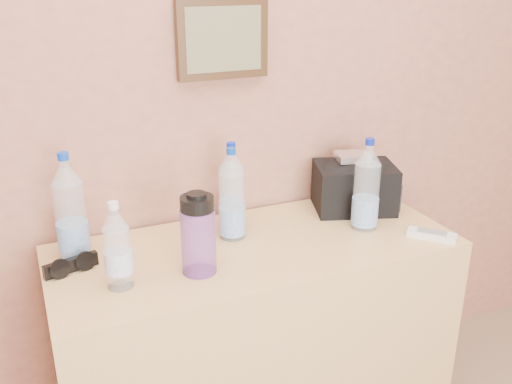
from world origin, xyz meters
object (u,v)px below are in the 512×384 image
at_px(toiletry_bag, 354,184).
at_px(pet_large_c, 232,199).
at_px(foil_packet, 353,157).
at_px(pet_large_d, 366,189).
at_px(nalgene_bottle, 198,234).
at_px(pet_small, 118,250).
at_px(pet_large_a, 70,213).
at_px(ac_remote, 432,235).
at_px(dresser, 255,349).
at_px(sunglasses, 71,265).
at_px(pet_large_b, 232,192).

bearing_deg(toiletry_bag, pet_large_c, -156.61).
distance_m(pet_large_c, foil_packet, 0.48).
distance_m(pet_large_d, nalgene_bottle, 0.60).
bearing_deg(pet_small, toiletry_bag, 13.21).
distance_m(pet_large_a, pet_large_d, 0.93).
xyz_separation_m(pet_large_d, ac_remote, (0.16, -0.16, -0.13)).
xyz_separation_m(dresser, ac_remote, (0.54, -0.18, 0.41)).
bearing_deg(pet_large_a, pet_large_d, -10.39).
bearing_deg(dresser, pet_small, -169.30).
bearing_deg(toiletry_bag, sunglasses, -157.52).
bearing_deg(sunglasses, toiletry_bag, -11.08).
height_order(sunglasses, toiletry_bag, toiletry_bag).
relative_size(pet_large_a, pet_large_c, 1.10).
relative_size(pet_large_c, pet_small, 1.21).
height_order(pet_large_a, pet_small, pet_large_a).
xyz_separation_m(pet_large_a, sunglasses, (-0.02, -0.09, -0.13)).
bearing_deg(nalgene_bottle, pet_small, 177.67).
bearing_deg(pet_large_a, toiletry_bag, -1.01).
xyz_separation_m(dresser, nalgene_bottle, (-0.21, -0.09, 0.52)).
relative_size(pet_large_c, toiletry_bag, 1.09).
xyz_separation_m(nalgene_bottle, toiletry_bag, (0.65, 0.21, -0.03)).
bearing_deg(pet_small, nalgene_bottle, -2.33).
height_order(dresser, sunglasses, sunglasses).
relative_size(pet_large_b, pet_small, 1.21).
xyz_separation_m(sunglasses, toiletry_bag, (0.99, 0.07, 0.07)).
bearing_deg(pet_large_c, sunglasses, -176.89).
bearing_deg(pet_large_c, pet_large_d, -14.24).
bearing_deg(dresser, foil_packet, 16.41).
bearing_deg(pet_large_a, ac_remote, -16.84).
bearing_deg(nalgene_bottle, ac_remote, -6.95).
distance_m(pet_large_b, pet_large_d, 0.44).
bearing_deg(dresser, ac_remote, -18.80).
relative_size(dresser, pet_large_d, 4.11).
bearing_deg(foil_packet, pet_small, -166.46).
distance_m(pet_large_a, ac_remote, 1.13).
xyz_separation_m(pet_large_a, nalgene_bottle, (0.32, -0.23, -0.03)).
bearing_deg(pet_large_b, pet_small, -152.39).
relative_size(dresser, pet_large_b, 4.22).
bearing_deg(toiletry_bag, pet_small, -148.28).
bearing_deg(nalgene_bottle, dresser, 23.18).
bearing_deg(dresser, toiletry_bag, 15.67).
bearing_deg(pet_large_b, dresser, -78.58).
bearing_deg(ac_remote, pet_large_b, -161.56).
relative_size(pet_large_d, pet_small, 1.24).
height_order(nalgene_bottle, toiletry_bag, nalgene_bottle).
distance_m(pet_large_c, sunglasses, 0.52).
bearing_deg(pet_large_c, toiletry_bag, 4.88).
relative_size(pet_small, nalgene_bottle, 1.03).
distance_m(dresser, pet_large_a, 0.77).
bearing_deg(sunglasses, dresser, -20.63).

